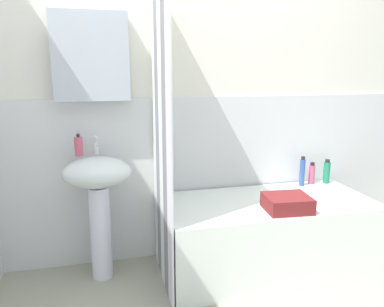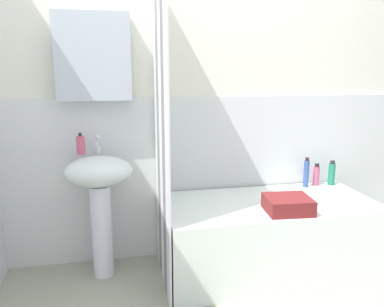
# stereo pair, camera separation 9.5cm
# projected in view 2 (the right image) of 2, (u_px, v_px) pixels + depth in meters

# --- Properties ---
(wall_back_tiled) EXTENTS (3.60, 0.18, 2.40)m
(wall_back_tiled) POSITION_uv_depth(u_px,v_px,m) (210.00, 105.00, 2.72)
(wall_back_tiled) COLOR silver
(wall_back_tiled) RESTS_ON ground_plane
(sink) EXTENTS (0.44, 0.34, 0.84)m
(sink) POSITION_uv_depth(u_px,v_px,m) (100.00, 190.00, 2.46)
(sink) COLOR white
(sink) RESTS_ON ground_plane
(faucet) EXTENTS (0.03, 0.12, 0.12)m
(faucet) POSITION_uv_depth(u_px,v_px,m) (98.00, 145.00, 2.47)
(faucet) COLOR silver
(faucet) RESTS_ON sink
(soap_dispenser) EXTENTS (0.05, 0.05, 0.15)m
(soap_dispenser) POSITION_uv_depth(u_px,v_px,m) (81.00, 145.00, 2.45)
(soap_dispenser) COLOR #C75069
(soap_dispenser) RESTS_ON sink
(bathtub) EXTENTS (1.45, 0.68, 0.51)m
(bathtub) POSITION_uv_depth(u_px,v_px,m) (268.00, 236.00, 2.61)
(bathtub) COLOR white
(bathtub) RESTS_ON ground_plane
(shower_curtain) EXTENTS (0.01, 0.68, 2.00)m
(shower_curtain) POSITION_uv_depth(u_px,v_px,m) (161.00, 134.00, 2.30)
(shower_curtain) COLOR white
(shower_curtain) RESTS_ON ground_plane
(body_wash_bottle) EXTENTS (0.05, 0.05, 0.19)m
(body_wash_bottle) POSITION_uv_depth(u_px,v_px,m) (332.00, 173.00, 2.91)
(body_wash_bottle) COLOR #1D7B56
(body_wash_bottle) RESTS_ON bathtub
(shampoo_bottle) EXTENTS (0.05, 0.05, 0.17)m
(shampoo_bottle) POSITION_uv_depth(u_px,v_px,m) (316.00, 175.00, 2.90)
(shampoo_bottle) COLOR #C04C6F
(shampoo_bottle) RESTS_ON bathtub
(conditioner_bottle) EXTENTS (0.04, 0.04, 0.23)m
(conditioner_bottle) POSITION_uv_depth(u_px,v_px,m) (306.00, 173.00, 2.85)
(conditioner_bottle) COLOR #315196
(conditioner_bottle) RESTS_ON bathtub
(towel_folded) EXTENTS (0.30, 0.26, 0.10)m
(towel_folded) POSITION_uv_depth(u_px,v_px,m) (288.00, 204.00, 2.36)
(towel_folded) COLOR maroon
(towel_folded) RESTS_ON bathtub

